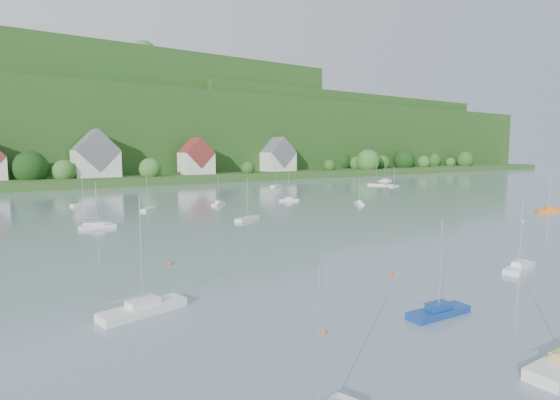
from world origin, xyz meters
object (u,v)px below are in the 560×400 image
near_sailboat_1 (439,311)px  near_sailboat_3 (519,267)px  near_sailboat_6 (143,308)px  near_sailboat_5 (549,210)px

near_sailboat_1 → near_sailboat_3: bearing=14.6°
near_sailboat_1 → near_sailboat_6: near_sailboat_6 is taller
near_sailboat_1 → near_sailboat_6: size_ratio=0.81×
near_sailboat_6 → near_sailboat_1: bearing=-48.1°
near_sailboat_6 → near_sailboat_5: bearing=-5.2°
near_sailboat_3 → near_sailboat_5: bearing=9.8°
near_sailboat_3 → near_sailboat_6: bearing=152.6°
near_sailboat_1 → near_sailboat_3: 19.07m
near_sailboat_5 → near_sailboat_3: bearing=-129.6°
near_sailboat_1 → near_sailboat_6: (-18.96, 13.81, 0.06)m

